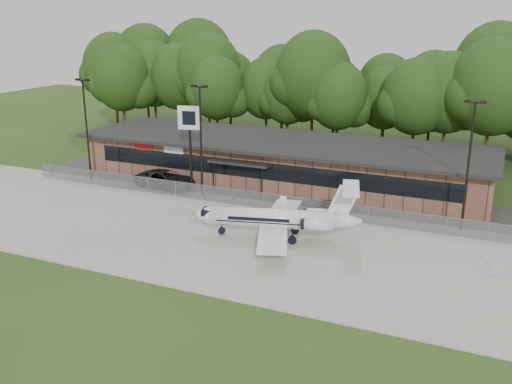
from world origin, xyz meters
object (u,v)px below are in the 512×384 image
at_px(suv, 165,179).
at_px(pole_sign, 190,127).
at_px(business_jet, 278,219).
at_px(terminal, 281,160).

xyz_separation_m(suv, pole_sign, (3.12, -0.34, 5.45)).
bearing_deg(suv, business_jet, -114.78).
height_order(business_jet, suv, business_jet).
xyz_separation_m(business_jet, suv, (-14.96, 7.95, -0.73)).
bearing_deg(business_jet, pole_sign, 132.76).
xyz_separation_m(terminal, business_jet, (5.54, -14.76, -0.60)).
relative_size(suv, pole_sign, 0.74).
bearing_deg(terminal, suv, -144.17).
bearing_deg(suv, terminal, -50.97).
distance_m(terminal, suv, 11.70).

